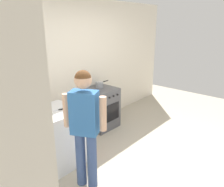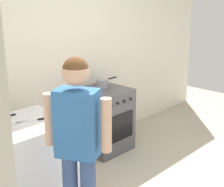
# 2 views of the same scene
# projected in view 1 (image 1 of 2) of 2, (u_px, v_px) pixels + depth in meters

# --- Properties ---
(ground_plane) EXTENTS (8.00, 8.00, 0.00)m
(ground_plane) POSITION_uv_depth(u_px,v_px,m) (157.00, 163.00, 3.50)
(ground_plane) COLOR #ADA38E
(back_wall) EXTENTS (6.00, 0.10, 2.60)m
(back_wall) POSITION_uv_depth(u_px,v_px,m) (74.00, 67.00, 4.31)
(back_wall) COLOR silver
(back_wall) RESTS_ON ground
(counter_unit) EXTENTS (1.30, 0.70, 0.90)m
(counter_unit) POSITION_uv_depth(u_px,v_px,m) (38.00, 146.00, 3.14)
(counter_unit) COLOR silver
(counter_unit) RESTS_ON ground
(oven_left) EXTENTS (0.62, 0.62, 0.85)m
(oven_left) POSITION_uv_depth(u_px,v_px,m) (101.00, 108.00, 4.60)
(oven_left) COLOR #4C4C51
(oven_left) RESTS_ON ground
(pot) EXTENTS (0.34, 0.16, 0.11)m
(pot) POSITION_uv_depth(u_px,v_px,m) (100.00, 85.00, 4.55)
(pot) COLOR gray
(pot) RESTS_ON oven_left
(knife_chef) EXTENTS (0.30, 0.13, 0.01)m
(knife_chef) POSITION_uv_depth(u_px,v_px,m) (56.00, 110.00, 3.22)
(knife_chef) COLOR silver
(knife_chef) RESTS_ON counter_unit
(knife_paring) EXTENTS (0.21, 0.07, 0.01)m
(knife_paring) POSITION_uv_depth(u_px,v_px,m) (22.00, 120.00, 2.89)
(knife_paring) COLOR silver
(knife_paring) RESTS_ON counter_unit
(knife_bread) EXTENTS (0.35, 0.06, 0.01)m
(knife_bread) POSITION_uv_depth(u_px,v_px,m) (41.00, 113.00, 3.11)
(knife_bread) COLOR silver
(knife_bread) RESTS_ON counter_unit
(knife_utility) EXTENTS (0.25, 0.04, 0.01)m
(knife_utility) POSITION_uv_depth(u_px,v_px,m) (37.00, 108.00, 3.29)
(knife_utility) COLOR silver
(knife_utility) RESTS_ON counter_unit
(person) EXTENTS (0.33, 0.52, 1.61)m
(person) POSITION_uv_depth(u_px,v_px,m) (85.00, 121.00, 2.74)
(person) COLOR #384C7A
(person) RESTS_ON ground
(fire_extinguisher) EXTENTS (0.13, 0.13, 0.50)m
(fire_extinguisher) POSITION_uv_depth(u_px,v_px,m) (86.00, 140.00, 3.75)
(fire_extinguisher) COLOR red
(fire_extinguisher) RESTS_ON ground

